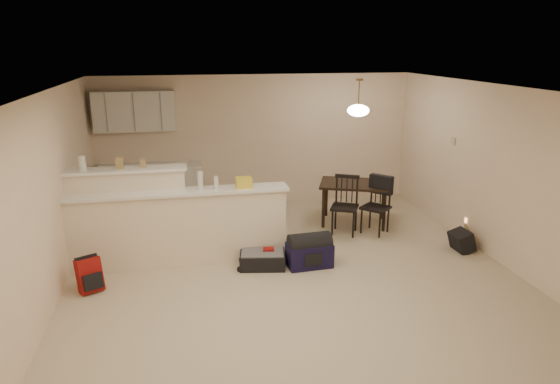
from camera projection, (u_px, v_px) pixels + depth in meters
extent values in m
plane|color=beige|center=(298.00, 282.00, 6.63)|extent=(7.00, 7.00, 0.00)
plane|color=white|center=(300.00, 91.00, 5.92)|extent=(7.00, 7.00, 0.00)
cube|color=beige|center=(257.00, 141.00, 9.56)|extent=(6.00, 0.02, 2.50)
cube|color=beige|center=(433.00, 355.00, 2.99)|extent=(6.00, 0.02, 2.50)
cube|color=beige|center=(44.00, 206.00, 5.71)|extent=(0.02, 7.00, 2.50)
cube|color=beige|center=(511.00, 180.00, 6.84)|extent=(0.02, 7.00, 2.50)
cube|color=beige|center=(180.00, 229.00, 7.05)|extent=(3.00, 0.28, 1.05)
cube|color=white|center=(178.00, 192.00, 6.89)|extent=(3.08, 0.38, 0.04)
cube|color=beige|center=(129.00, 217.00, 7.08)|extent=(1.60, 0.24, 1.35)
cube|color=white|center=(125.00, 170.00, 6.88)|extent=(1.68, 0.34, 0.04)
cube|color=white|center=(135.00, 111.00, 8.80)|extent=(1.40, 0.34, 0.70)
cube|color=white|center=(152.00, 191.00, 9.13)|extent=(1.80, 0.60, 0.90)
cube|color=beige|center=(453.00, 141.00, 8.22)|extent=(0.02, 0.12, 0.12)
cylinder|color=silver|center=(82.00, 163.00, 6.74)|extent=(0.10, 0.10, 0.20)
cube|color=#9D8351|center=(120.00, 163.00, 6.84)|extent=(0.10, 0.07, 0.16)
cube|color=#9D8351|center=(143.00, 163.00, 6.90)|extent=(0.08, 0.06, 0.12)
cylinder|color=silver|center=(200.00, 181.00, 6.91)|extent=(0.07, 0.07, 0.26)
cylinder|color=silver|center=(216.00, 183.00, 6.96)|extent=(0.06, 0.06, 0.18)
cube|color=#9D8351|center=(244.00, 182.00, 7.04)|extent=(0.22, 0.18, 0.14)
cube|color=black|center=(355.00, 184.00, 8.61)|extent=(1.38, 1.15, 0.04)
cylinder|color=black|center=(323.00, 208.00, 8.50)|extent=(0.05, 0.05, 0.69)
cylinder|color=black|center=(384.00, 212.00, 8.33)|extent=(0.05, 0.05, 0.69)
cylinder|color=black|center=(326.00, 198.00, 9.09)|extent=(0.05, 0.05, 0.69)
cylinder|color=black|center=(383.00, 200.00, 8.93)|extent=(0.05, 0.05, 0.69)
cylinder|color=brown|center=(359.00, 94.00, 8.17)|extent=(0.02, 0.02, 0.50)
cylinder|color=brown|center=(360.00, 80.00, 8.10)|extent=(0.12, 0.12, 0.03)
ellipsoid|color=white|center=(358.00, 110.00, 8.25)|extent=(0.36, 0.36, 0.20)
cube|color=black|center=(263.00, 260.00, 7.05)|extent=(0.69, 0.51, 0.21)
cube|color=maroon|center=(89.00, 275.00, 6.34)|extent=(0.34, 0.30, 0.44)
cube|color=#141135|center=(309.00, 255.00, 7.06)|extent=(0.65, 0.38, 0.34)
cube|color=black|center=(462.00, 241.00, 7.59)|extent=(0.26, 0.35, 0.31)
cube|color=#9D8351|center=(468.00, 239.00, 7.69)|extent=(0.08, 0.40, 0.31)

